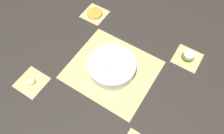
{
  "coord_description": "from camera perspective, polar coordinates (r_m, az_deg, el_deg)",
  "views": [
    {
      "loc": [
        0.3,
        -0.47,
        0.96
      ],
      "look_at": [
        0.0,
        0.0,
        0.03
      ],
      "focal_mm": 35.0,
      "sensor_mm": 36.0,
      "label": 1
    }
  ],
  "objects": [
    {
      "name": "banana_coin_single",
      "position": [
        1.14,
        -20.37,
        -3.57
      ],
      "size": [
        0.04,
        0.04,
        0.01
      ],
      "color": "#F7EFC6",
      "rests_on": "coaster_mat_near_left"
    },
    {
      "name": "apple_half",
      "position": [
        1.2,
        19.36,
        2.81
      ],
      "size": [
        0.07,
        0.07,
        0.04
      ],
      "color": "#7FAD38",
      "rests_on": "coaster_mat_far_right"
    },
    {
      "name": "coaster_mat_near_left",
      "position": [
        1.15,
        -20.26,
        -3.74
      ],
      "size": [
        0.14,
        0.14,
        0.01
      ],
      "color": "#D6B775",
      "rests_on": "ground_plane"
    },
    {
      "name": "coaster_mat_far_left",
      "position": [
        1.36,
        -4.53,
        13.65
      ],
      "size": [
        0.14,
        0.14,
        0.01
      ],
      "color": "#D6B775",
      "rests_on": "ground_plane"
    },
    {
      "name": "bamboo_mat_center",
      "position": [
        1.11,
        0.0,
        -0.71
      ],
      "size": [
        0.42,
        0.38,
        0.01
      ],
      "color": "#D6B775",
      "rests_on": "ground_plane"
    },
    {
      "name": "ground_plane",
      "position": [
        1.11,
        0.0,
        -0.79
      ],
      "size": [
        6.0,
        6.0,
        0.0
      ],
      "primitive_type": "plane",
      "color": "#2D2823"
    },
    {
      "name": "orange_slice_whole",
      "position": [
        1.35,
        -4.55,
        13.89
      ],
      "size": [
        0.09,
        0.09,
        0.01
      ],
      "color": "#F9A338",
      "rests_on": "coaster_mat_far_left"
    },
    {
      "name": "fruit_salad_bowl",
      "position": [
        1.08,
        -0.01,
        0.25
      ],
      "size": [
        0.24,
        0.24,
        0.07
      ],
      "color": "silver",
      "rests_on": "bamboo_mat_center"
    },
    {
      "name": "coaster_mat_far_right",
      "position": [
        1.22,
        19.06,
        2.23
      ],
      "size": [
        0.14,
        0.14,
        0.01
      ],
      "color": "#D6B775",
      "rests_on": "ground_plane"
    }
  ]
}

